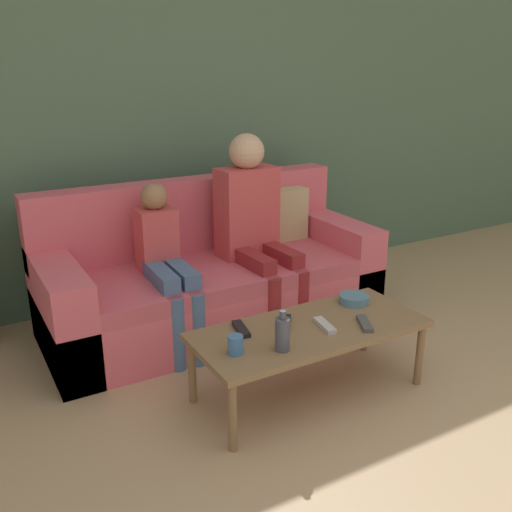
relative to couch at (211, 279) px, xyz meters
The scene contains 12 objects.
wall_back 1.20m from the couch, 78.96° to the left, with size 12.00×0.06×2.60m.
couch is the anchor object (origin of this frame).
coffee_table 1.00m from the couch, 86.24° to the right, with size 1.18×0.51×0.37m.
person_adult 0.48m from the couch, 16.49° to the right, with size 0.39×0.62×1.20m.
person_child 0.45m from the couch, 159.22° to the right, with size 0.23×0.60×0.96m.
cup_near 1.13m from the couch, 109.87° to the right, with size 0.07×0.07×0.09m.
tv_remote_0 1.05m from the couch, 82.84° to the right, with size 0.07×0.18×0.02m.
tv_remote_1 0.91m from the couch, 106.22° to the right, with size 0.08×0.18×0.02m.
tv_remote_2 1.17m from the couch, 74.54° to the right, with size 0.12×0.17×0.02m.
tv_remote_3 0.92m from the couch, 91.88° to the right, with size 0.14×0.16×0.02m.
snack_bowl 0.99m from the couch, 63.20° to the right, with size 0.16×0.16×0.05m.
bottle 1.16m from the couch, 99.12° to the right, with size 0.07×0.07×0.20m.
Camera 1 is at (-1.56, -0.92, 1.63)m, focal length 40.00 mm.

